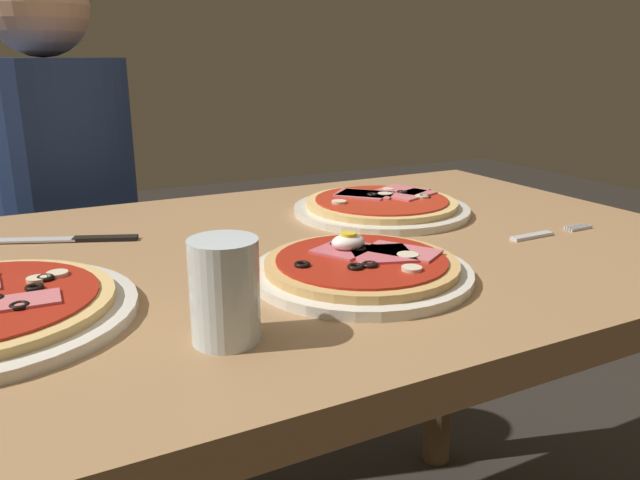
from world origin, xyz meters
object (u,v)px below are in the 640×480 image
at_px(pizza_foreground, 361,268).
at_px(diner_person, 68,254).
at_px(pizza_across_left, 381,206).
at_px(water_glass_near, 225,297).
at_px(knife, 78,239).
at_px(dining_table, 280,326).
at_px(fork, 546,234).

distance_m(pizza_foreground, diner_person, 0.88).
relative_size(pizza_across_left, diner_person, 0.25).
height_order(water_glass_near, knife, water_glass_near).
bearing_deg(dining_table, pizza_across_left, 24.92).
height_order(pizza_foreground, diner_person, diner_person).
relative_size(knife, diner_person, 0.16).
bearing_deg(knife, fork, -24.98).
relative_size(dining_table, diner_person, 1.06).
relative_size(pizza_foreground, fork, 1.68).
bearing_deg(fork, dining_table, 162.91).
height_order(water_glass_near, diner_person, diner_person).
bearing_deg(dining_table, knife, 144.28).
distance_m(dining_table, pizza_foreground, 0.20).
height_order(dining_table, fork, fork).
distance_m(dining_table, knife, 0.32).
xyz_separation_m(pizza_foreground, knife, (-0.28, 0.32, -0.01)).
xyz_separation_m(fork, knife, (-0.62, 0.29, 0.00)).
height_order(pizza_across_left, water_glass_near, water_glass_near).
bearing_deg(water_glass_near, pizza_across_left, 41.23).
height_order(fork, diner_person, diner_person).
bearing_deg(fork, water_glass_near, -167.52).
distance_m(pizza_foreground, knife, 0.43).
bearing_deg(pizza_foreground, dining_table, 106.07).
height_order(pizza_foreground, knife, pizza_foreground).
xyz_separation_m(knife, diner_person, (0.02, 0.50, -0.17)).
bearing_deg(pizza_across_left, pizza_foreground, -127.16).
distance_m(water_glass_near, fork, 0.55).
bearing_deg(fork, knife, 155.02).
relative_size(dining_table, pizza_across_left, 4.22).
bearing_deg(dining_table, water_glass_near, -123.68).
bearing_deg(pizza_foreground, fork, 5.20).
height_order(dining_table, diner_person, diner_person).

